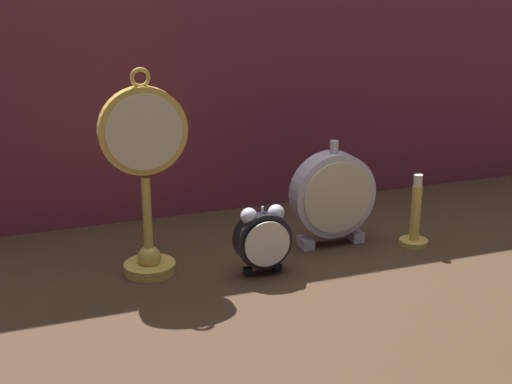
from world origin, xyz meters
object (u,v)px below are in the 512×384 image
at_px(alarm_clock_twin_bell, 263,237).
at_px(brass_candlestick, 415,223).
at_px(pocket_watch_on_stand, 145,174).
at_px(mantel_clock_silver, 333,195).

distance_m(alarm_clock_twin_bell, brass_candlestick, 0.28).
height_order(pocket_watch_on_stand, brass_candlestick, pocket_watch_on_stand).
xyz_separation_m(alarm_clock_twin_bell, mantel_clock_silver, (0.15, 0.07, 0.03)).
relative_size(pocket_watch_on_stand, brass_candlestick, 2.54).
bearing_deg(pocket_watch_on_stand, brass_candlestick, -5.59).
height_order(pocket_watch_on_stand, alarm_clock_twin_bell, pocket_watch_on_stand).
bearing_deg(pocket_watch_on_stand, alarm_clock_twin_bell, -20.62).
distance_m(alarm_clock_twin_bell, mantel_clock_silver, 0.17).
relative_size(mantel_clock_silver, brass_candlestick, 1.45).
xyz_separation_m(pocket_watch_on_stand, mantel_clock_silver, (0.32, 0.01, -0.07)).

